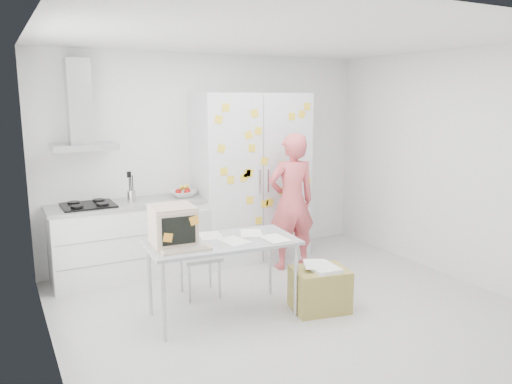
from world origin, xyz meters
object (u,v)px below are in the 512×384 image
chair (198,248)px  cardboard_box (320,289)px  desk (192,233)px  person (292,202)px

chair → cardboard_box: (0.93, -1.00, -0.29)m
desk → cardboard_box: size_ratio=2.41×
chair → desk: bearing=-110.8°
chair → cardboard_box: chair is taller
person → cardboard_box: size_ratio=2.77×
chair → cardboard_box: bearing=-42.1°
person → cardboard_box: person is taller
person → desk: bearing=33.4°
desk → cardboard_box: desk is taller
desk → cardboard_box: 1.44m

